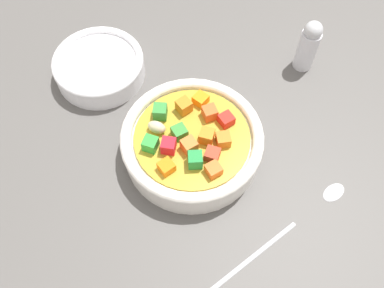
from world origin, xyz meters
TOP-DOWN VIEW (x-y plane):
  - ground_plane at (0.00, 0.00)cm, footprint 140.00×140.00cm
  - soup_bowl_main at (-0.01, 0.02)cm, footprint 18.73×18.73cm
  - spoon at (-7.50, -14.69)cm, footprint 17.69×15.67cm
  - side_bowl_small at (10.40, 16.40)cm, footprint 13.52×13.52cm
  - pepper_shaker at (18.72, -13.60)cm, footprint 2.97×2.97cm

SIDE VIEW (x-z plane):
  - ground_plane at x=0.00cm, z-range -2.00..0.00cm
  - spoon at x=-7.50cm, z-range -0.02..0.70cm
  - side_bowl_small at x=10.40cm, z-range 0.07..3.79cm
  - soup_bowl_main at x=-0.01cm, z-range -0.34..5.67cm
  - pepper_shaker at x=18.72cm, z-range -0.02..8.69cm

